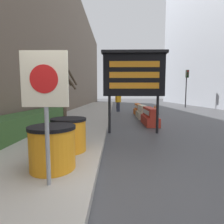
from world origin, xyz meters
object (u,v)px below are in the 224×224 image
Objects in this scene: message_board at (134,75)px; traffic_light_near_curb at (117,84)px; barrel_drum_foreground at (53,147)px; pedestrian_worker at (118,100)px; warning_sign at (45,91)px; traffic_cone_near at (155,111)px; traffic_cone_far at (156,109)px; traffic_cone_mid at (152,111)px; traffic_light_far_side at (187,81)px; jersey_barrier_red_striped at (150,117)px; jersey_barrier_orange_far at (138,110)px; barrel_drum_middle at (69,134)px; jersey_barrier_cream at (142,112)px.

message_board is 11.39m from traffic_light_near_curb.
pedestrian_worker is (1.39, 12.08, 0.43)m from barrel_drum_foreground.
barrel_drum_foreground is at bearing 103.17° from warning_sign.
traffic_light_near_curb reaches higher than traffic_cone_near.
warning_sign is 1.15× the size of pedestrian_worker.
traffic_cone_far is at bearing -59.65° from traffic_light_near_curb.
pedestrian_worker reaches higher than traffic_cone_mid.
message_board is 15.21m from traffic_light_far_side.
barrel_drum_foreground is 6.18m from jersey_barrier_red_striped.
jersey_barrier_orange_far is at bearing 128.27° from traffic_cone_near.
traffic_cone_mid is (3.69, 8.30, -0.26)m from barrel_drum_middle.
jersey_barrier_orange_far is 2.22× the size of traffic_cone_near.
traffic_light_far_side is at bearing 54.51° from traffic_cone_mid.
barrel_drum_foreground reaches higher than jersey_barrier_orange_far.
message_board is at bearing 63.23° from barrel_drum_foreground.
traffic_light_far_side is at bearing 60.89° from jersey_barrier_red_striped.
warning_sign reaches higher than barrel_drum_middle.
traffic_light_near_curb is at bearing 113.06° from traffic_cone_mid.
jersey_barrier_orange_far is (1.00, 6.25, -1.84)m from message_board.
traffic_cone_near reaches higher than traffic_cone_far.
jersey_barrier_cream is (1.00, 4.28, -1.84)m from message_board.
traffic_cone_near is 0.23× the size of traffic_light_near_curb.
traffic_light_far_side is (7.82, 1.93, 0.52)m from traffic_light_near_curb.
pedestrian_worker is (-1.41, 4.23, 0.62)m from jersey_barrier_cream.
pedestrian_worker is at bearing 124.19° from traffic_cone_near.
traffic_light_far_side reaches higher than pedestrian_worker.
traffic_light_far_side is at bearing 175.56° from pedestrian_worker.
warning_sign is at bearing -86.18° from barrel_drum_middle.
traffic_cone_far is (4.16, 9.04, -0.18)m from barrel_drum_middle.
jersey_barrier_cream is at bearing -90.00° from jersey_barrier_orange_far.
message_board is at bearing -117.33° from jersey_barrier_red_striped.
jersey_barrier_cream is at bearing -122.62° from traffic_cone_mid.
traffic_cone_near is at bearing 66.52° from barrel_drum_foreground.
jersey_barrier_red_striped is 0.46× the size of traffic_light_far_side.
traffic_light_far_side is (9.10, 15.88, 2.47)m from barrel_drum_middle.
traffic_light_near_curb is 8.07m from traffic_light_far_side.
traffic_light_near_curb is at bearing 101.84° from jersey_barrier_cream.
jersey_barrier_red_striped is (2.77, 4.51, -0.18)m from barrel_drum_middle.
pedestrian_worker reaches higher than barrel_drum_foreground.
jersey_barrier_orange_far is (2.67, 10.38, -1.16)m from warning_sign.
barrel_drum_middle is 7.40m from jersey_barrier_cream.
barrel_drum_middle is at bearing -124.47° from message_board.
message_board is 5.71m from traffic_cone_near.
traffic_light_far_side is at bearing 62.71° from warning_sign.
traffic_cone_far is (1.39, 2.19, 0.01)m from jersey_barrier_cream.
message_board reaches higher than traffic_cone_mid.
jersey_barrier_red_striped is at bearing -90.00° from jersey_barrier_orange_far.
traffic_cone_near is at bearing 68.54° from warning_sign.
jersey_barrier_orange_far is at bearing -73.83° from traffic_light_near_curb.
jersey_barrier_cream is 2.59m from traffic_cone_far.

